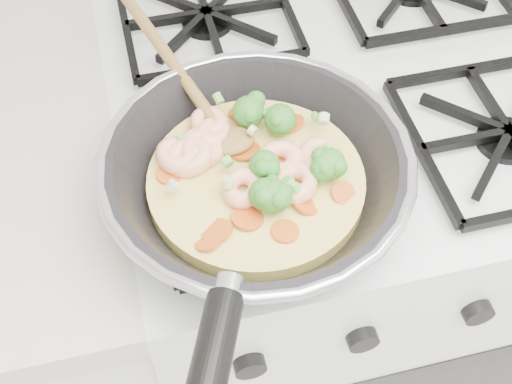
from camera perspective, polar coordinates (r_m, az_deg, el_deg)
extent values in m
cube|color=white|center=(1.24, 5.29, -5.95)|extent=(0.60, 0.60, 0.90)
cube|color=black|center=(0.88, 7.51, 9.95)|extent=(0.56, 0.56, 0.02)
torus|color=#B6B6BE|center=(0.68, 0.00, 2.68)|extent=(0.32, 0.32, 0.01)
cylinder|color=#E5D063|center=(0.71, 0.00, 0.77)|extent=(0.23, 0.23, 0.02)
ellipsoid|color=olive|center=(0.72, -2.21, 4.32)|extent=(0.06, 0.06, 0.02)
cylinder|color=olive|center=(0.80, -7.86, 11.84)|extent=(0.10, 0.25, 0.07)
torus|color=#FFBC96|center=(0.69, 3.33, 0.79)|extent=(0.06, 0.06, 0.02)
torus|color=#FFBC96|center=(0.71, 2.05, 2.71)|extent=(0.06, 0.06, 0.03)
torus|color=#FFBC96|center=(0.72, -4.44, 3.65)|extent=(0.07, 0.07, 0.03)
torus|color=#FFBC96|center=(0.68, -1.11, 0.34)|extent=(0.07, 0.07, 0.02)
torus|color=#FFBC96|center=(0.73, -3.59, 4.87)|extent=(0.07, 0.07, 0.02)
torus|color=#FFBC96|center=(0.72, -4.81, 3.94)|extent=(0.07, 0.07, 0.02)
torus|color=#FFBC96|center=(0.71, -5.64, 2.91)|extent=(0.06, 0.06, 0.02)
torus|color=#FFBC96|center=(0.74, -3.94, 5.81)|extent=(0.07, 0.07, 0.03)
torus|color=#FFBC96|center=(0.71, 5.41, 3.00)|extent=(0.06, 0.06, 0.02)
torus|color=#FFBC96|center=(0.71, -6.71, 3.06)|extent=(0.06, 0.06, 0.02)
ellipsoid|color=#3F8B2D|center=(0.66, 1.46, -0.35)|extent=(0.05, 0.05, 0.03)
ellipsoid|color=#3F8B2D|center=(0.69, 5.63, 1.92)|extent=(0.04, 0.04, 0.03)
ellipsoid|color=#3F8B2D|center=(0.69, 0.72, 2.25)|extent=(0.04, 0.04, 0.03)
ellipsoid|color=#3F8B2D|center=(0.74, -0.64, 6.77)|extent=(0.05, 0.05, 0.03)
ellipsoid|color=#3F8B2D|center=(0.69, 6.14, 2.34)|extent=(0.04, 0.04, 0.03)
ellipsoid|color=#3F8B2D|center=(0.73, 2.04, 6.11)|extent=(0.04, 0.04, 0.03)
ellipsoid|color=#3F8B2D|center=(0.66, 0.76, -0.18)|extent=(0.04, 0.04, 0.03)
cylinder|color=#D55A1A|center=(0.76, -1.39, 6.53)|extent=(0.03, 0.03, 0.01)
cylinder|color=#D55A1A|center=(0.73, -5.14, 3.90)|extent=(0.04, 0.04, 0.01)
cylinder|color=#D55A1A|center=(0.66, -4.06, -4.19)|extent=(0.03, 0.03, 0.01)
cylinder|color=#D55A1A|center=(0.71, -7.32, 1.46)|extent=(0.03, 0.03, 0.01)
cylinder|color=#D55A1A|center=(0.72, -0.92, 3.48)|extent=(0.04, 0.04, 0.00)
cylinder|color=#D55A1A|center=(0.74, -4.91, 4.91)|extent=(0.04, 0.04, 0.01)
cylinder|color=#D55A1A|center=(0.66, 2.46, -3.31)|extent=(0.04, 0.03, 0.00)
cylinder|color=#D55A1A|center=(0.75, 2.93, 5.77)|extent=(0.03, 0.03, 0.01)
cylinder|color=#D55A1A|center=(0.67, -0.74, -2.18)|extent=(0.05, 0.05, 0.00)
cylinder|color=#D55A1A|center=(0.68, 4.21, -0.90)|extent=(0.04, 0.04, 0.01)
cylinder|color=#D55A1A|center=(0.72, 1.95, 3.06)|extent=(0.03, 0.03, 0.01)
cylinder|color=#D55A1A|center=(0.66, -3.33, -3.27)|extent=(0.04, 0.04, 0.00)
cylinder|color=#D55A1A|center=(0.69, 7.36, -0.12)|extent=(0.04, 0.04, 0.01)
cylinder|color=#C0D597|center=(0.67, -2.36, 0.81)|extent=(0.01, 0.01, 0.01)
cylinder|color=#67B94A|center=(0.74, 5.00, 6.28)|extent=(0.01, 0.01, 0.01)
cylinder|color=#67B94A|center=(0.69, -2.43, 2.54)|extent=(0.01, 0.01, 0.01)
cylinder|color=#67B94A|center=(0.73, 1.00, 6.60)|extent=(0.01, 0.01, 0.01)
cylinder|color=#C0D597|center=(0.72, -0.33, 5.19)|extent=(0.01, 0.01, 0.01)
cylinder|color=#C0D597|center=(0.68, -7.02, 0.56)|extent=(0.01, 0.01, 0.01)
cylinder|color=#67B94A|center=(0.70, 6.17, 3.52)|extent=(0.01, 0.01, 0.01)
cylinder|color=#67B94A|center=(0.72, -6.34, 4.48)|extent=(0.01, 0.01, 0.01)
cylinder|color=#C0D597|center=(0.74, -1.35, 7.14)|extent=(0.01, 0.01, 0.01)
cylinder|color=#C0D597|center=(0.72, 5.71, 6.13)|extent=(0.01, 0.01, 0.01)
cylinder|color=#67B94A|center=(0.67, 3.36, 0.32)|extent=(0.01, 0.01, 0.01)
cylinder|color=#C0D597|center=(0.74, 0.56, 6.64)|extent=(0.01, 0.01, 0.01)
cylinder|color=#67B94A|center=(0.75, -3.17, 7.85)|extent=(0.01, 0.01, 0.01)
cylinder|color=#67B94A|center=(0.74, -0.37, 7.14)|extent=(0.01, 0.01, 0.01)
cylinder|color=#67B94A|center=(0.67, 2.72, 0.84)|extent=(0.01, 0.01, 0.01)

